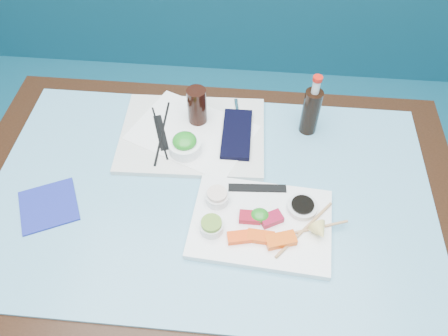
# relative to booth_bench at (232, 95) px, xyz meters

# --- Properties ---
(booth_bench) EXTENTS (3.00, 0.56, 1.17)m
(booth_bench) POSITION_rel_booth_bench_xyz_m (0.00, 0.00, 0.00)
(booth_bench) COLOR #0D4357
(booth_bench) RESTS_ON ground
(dining_table) EXTENTS (1.40, 0.90, 0.75)m
(dining_table) POSITION_rel_booth_bench_xyz_m (0.00, -0.84, 0.29)
(dining_table) COLOR black
(dining_table) RESTS_ON ground
(glass_top) EXTENTS (1.22, 0.76, 0.01)m
(glass_top) POSITION_rel_booth_bench_xyz_m (0.00, -0.84, 0.38)
(glass_top) COLOR #61A4C3
(glass_top) RESTS_ON dining_table
(sashimi_plate) EXTENTS (0.38, 0.28, 0.02)m
(sashimi_plate) POSITION_rel_booth_bench_xyz_m (0.14, -0.93, 0.39)
(sashimi_plate) COLOR white
(sashimi_plate) RESTS_ON glass_top
(salmon_left) EXTENTS (0.07, 0.05, 0.02)m
(salmon_left) POSITION_rel_booth_bench_xyz_m (0.09, -0.99, 0.41)
(salmon_left) COLOR #FF420A
(salmon_left) RESTS_ON sashimi_plate
(salmon_mid) EXTENTS (0.07, 0.04, 0.02)m
(salmon_mid) POSITION_rel_booth_bench_xyz_m (0.14, -0.98, 0.41)
(salmon_mid) COLOR #EE4809
(salmon_mid) RESTS_ON sashimi_plate
(salmon_right) EXTENTS (0.08, 0.06, 0.02)m
(salmon_right) POSITION_rel_booth_bench_xyz_m (0.19, -0.99, 0.41)
(salmon_right) COLOR #F05009
(salmon_right) RESTS_ON sashimi_plate
(tuna_left) EXTENTS (0.06, 0.03, 0.02)m
(tuna_left) POSITION_rel_booth_bench_xyz_m (0.11, -0.93, 0.41)
(tuna_left) COLOR maroon
(tuna_left) RESTS_ON sashimi_plate
(tuna_right) EXTENTS (0.07, 0.06, 0.02)m
(tuna_right) POSITION_rel_booth_bench_xyz_m (0.17, -0.93, 0.41)
(tuna_right) COLOR maroon
(tuna_right) RESTS_ON sashimi_plate
(seaweed_garnish) EXTENTS (0.05, 0.05, 0.03)m
(seaweed_garnish) POSITION_rel_booth_bench_xyz_m (0.14, -0.92, 0.41)
(seaweed_garnish) COLOR #1F801D
(seaweed_garnish) RESTS_ON sashimi_plate
(ramekin_wasabi) EXTENTS (0.08, 0.08, 0.03)m
(ramekin_wasabi) POSITION_rel_booth_bench_xyz_m (0.02, -0.97, 0.41)
(ramekin_wasabi) COLOR white
(ramekin_wasabi) RESTS_ON sashimi_plate
(wasabi_fill) EXTENTS (0.06, 0.06, 0.01)m
(wasabi_fill) POSITION_rel_booth_bench_xyz_m (0.02, -0.97, 0.43)
(wasabi_fill) COLOR olive
(wasabi_fill) RESTS_ON ramekin_wasabi
(ramekin_ginger) EXTENTS (0.07, 0.07, 0.03)m
(ramekin_ginger) POSITION_rel_booth_bench_xyz_m (0.02, -0.88, 0.41)
(ramekin_ginger) COLOR white
(ramekin_ginger) RESTS_ON sashimi_plate
(ginger_fill) EXTENTS (0.06, 0.06, 0.01)m
(ginger_fill) POSITION_rel_booth_bench_xyz_m (0.02, -0.88, 0.43)
(ginger_fill) COLOR beige
(ginger_fill) RESTS_ON ramekin_ginger
(soy_dish) EXTENTS (0.08, 0.08, 0.02)m
(soy_dish) POSITION_rel_booth_bench_xyz_m (0.25, -0.88, 0.41)
(soy_dish) COLOR silver
(soy_dish) RESTS_ON sashimi_plate
(soy_fill) EXTENTS (0.08, 0.08, 0.01)m
(soy_fill) POSITION_rel_booth_bench_xyz_m (0.25, -0.88, 0.42)
(soy_fill) COLOR black
(soy_fill) RESTS_ON soy_dish
(lemon_wedge) EXTENTS (0.06, 0.05, 0.05)m
(lemon_wedge) POSITION_rel_booth_bench_xyz_m (0.29, -0.96, 0.43)
(lemon_wedge) COLOR #FAE276
(lemon_wedge) RESTS_ON sashimi_plate
(chopstick_sleeve) EXTENTS (0.16, 0.04, 0.00)m
(chopstick_sleeve) POSITION_rel_booth_bench_xyz_m (0.13, -0.83, 0.40)
(chopstick_sleeve) COLOR black
(chopstick_sleeve) RESTS_ON sashimi_plate
(wooden_chopstick_a) EXTENTS (0.15, 0.18, 0.01)m
(wooden_chopstick_a) POSITION_rel_booth_bench_xyz_m (0.25, -0.95, 0.41)
(wooden_chopstick_a) COLOR tan
(wooden_chopstick_a) RESTS_ON sashimi_plate
(wooden_chopstick_b) EXTENTS (0.20, 0.08, 0.01)m
(wooden_chopstick_b) POSITION_rel_booth_bench_xyz_m (0.26, -0.95, 0.41)
(wooden_chopstick_b) COLOR tan
(wooden_chopstick_b) RESTS_ON sashimi_plate
(serving_tray) EXTENTS (0.45, 0.34, 0.02)m
(serving_tray) POSITION_rel_booth_bench_xyz_m (-0.08, -0.63, 0.39)
(serving_tray) COLOR silver
(serving_tray) RESTS_ON glass_top
(paper_placemat) EXTENTS (0.42, 0.36, 0.00)m
(paper_placemat) POSITION_rel_booth_bench_xyz_m (-0.08, -0.63, 0.40)
(paper_placemat) COLOR white
(paper_placemat) RESTS_ON serving_tray
(seaweed_bowl) EXTENTS (0.12, 0.12, 0.04)m
(seaweed_bowl) POSITION_rel_booth_bench_xyz_m (-0.09, -0.71, 0.42)
(seaweed_bowl) COLOR white
(seaweed_bowl) RESTS_ON serving_tray
(seaweed_salad) EXTENTS (0.08, 0.08, 0.04)m
(seaweed_salad) POSITION_rel_booth_bench_xyz_m (-0.09, -0.71, 0.44)
(seaweed_salad) COLOR #1F861F
(seaweed_salad) RESTS_ON seaweed_bowl
(cola_glass) EXTENTS (0.08, 0.08, 0.12)m
(cola_glass) POSITION_rel_booth_bench_xyz_m (-0.07, -0.58, 0.46)
(cola_glass) COLOR black
(cola_glass) RESTS_ON serving_tray
(navy_pouch) EXTENTS (0.09, 0.20, 0.02)m
(navy_pouch) POSITION_rel_booth_bench_xyz_m (0.06, -0.63, 0.41)
(navy_pouch) COLOR black
(navy_pouch) RESTS_ON serving_tray
(fork) EXTENTS (0.03, 0.10, 0.01)m
(fork) POSITION_rel_booth_bench_xyz_m (0.05, -0.53, 0.41)
(fork) COLOR silver
(fork) RESTS_ON serving_tray
(black_chopstick_a) EXTENTS (0.09, 0.21, 0.01)m
(black_chopstick_a) POSITION_rel_booth_bench_xyz_m (-0.18, -0.64, 0.40)
(black_chopstick_a) COLOR black
(black_chopstick_a) RESTS_ON serving_tray
(black_chopstick_b) EXTENTS (0.01, 0.26, 0.01)m
(black_chopstick_b) POSITION_rel_booth_bench_xyz_m (-0.17, -0.64, 0.40)
(black_chopstick_b) COLOR black
(black_chopstick_b) RESTS_ON serving_tray
(tray_sleeve) EXTENTS (0.07, 0.15, 0.00)m
(tray_sleeve) POSITION_rel_booth_bench_xyz_m (-0.17, -0.64, 0.40)
(tray_sleeve) COLOR black
(tray_sleeve) RESTS_ON serving_tray
(cola_bottle_body) EXTENTS (0.06, 0.06, 0.15)m
(cola_bottle_body) POSITION_rel_booth_bench_xyz_m (0.27, -0.57, 0.46)
(cola_bottle_body) COLOR black
(cola_bottle_body) RESTS_ON glass_top
(cola_bottle_neck) EXTENTS (0.03, 0.03, 0.04)m
(cola_bottle_neck) POSITION_rel_booth_bench_xyz_m (0.27, -0.57, 0.56)
(cola_bottle_neck) COLOR silver
(cola_bottle_neck) RESTS_ON cola_bottle_body
(cola_bottle_cap) EXTENTS (0.03, 0.03, 0.01)m
(cola_bottle_cap) POSITION_rel_booth_bench_xyz_m (0.27, -0.57, 0.58)
(cola_bottle_cap) COLOR red
(cola_bottle_cap) RESTS_ON cola_bottle_neck
(blue_napkin) EXTENTS (0.20, 0.20, 0.01)m
(blue_napkin) POSITION_rel_booth_bench_xyz_m (-0.43, -0.92, 0.39)
(blue_napkin) COLOR navy
(blue_napkin) RESTS_ON glass_top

